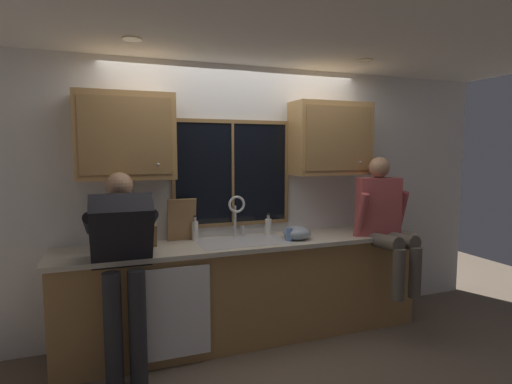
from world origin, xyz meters
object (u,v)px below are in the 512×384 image
(cutting_board, at_px, (182,220))
(bottle_tall_clear, at_px, (268,226))
(bottle_green_glass, at_px, (195,230))
(mixing_bowl, at_px, (297,233))
(person_standing, at_px, (123,255))
(knife_block, at_px, (149,234))
(soap_dispenser, at_px, (289,234))
(person_sitting_on_counter, at_px, (384,217))

(cutting_board, bearing_deg, bottle_tall_clear, -1.92)
(bottle_green_glass, bearing_deg, mixing_bowl, -17.61)
(person_standing, bearing_deg, cutting_board, 44.63)
(knife_block, bearing_deg, cutting_board, 22.38)
(person_standing, relative_size, mixing_bowl, 6.13)
(knife_block, bearing_deg, soap_dispenser, -9.83)
(bottle_tall_clear, bearing_deg, mixing_bowl, -56.16)
(knife_block, xyz_separation_m, mixing_bowl, (1.32, -0.17, -0.05))
(cutting_board, height_order, bottle_green_glass, cutting_board)
(person_sitting_on_counter, height_order, knife_block, person_sitting_on_counter)
(person_standing, relative_size, soap_dispenser, 9.28)
(knife_block, height_order, cutting_board, cutting_board)
(person_sitting_on_counter, bearing_deg, mixing_bowl, 167.81)
(cutting_board, relative_size, bottle_tall_clear, 1.90)
(knife_block, height_order, mixing_bowl, knife_block)
(person_sitting_on_counter, bearing_deg, knife_block, 170.70)
(person_sitting_on_counter, xyz_separation_m, knife_block, (-2.16, 0.35, -0.08))
(person_standing, xyz_separation_m, bottle_green_glass, (0.66, 0.52, 0.05))
(person_sitting_on_counter, distance_m, cutting_board, 1.92)
(person_standing, distance_m, cutting_board, 0.77)
(soap_dispenser, bearing_deg, mixing_bowl, 21.35)
(person_sitting_on_counter, xyz_separation_m, soap_dispenser, (-0.94, 0.14, -0.12))
(knife_block, relative_size, bottle_green_glass, 1.40)
(bottle_green_glass, bearing_deg, person_sitting_on_counter, -15.04)
(person_sitting_on_counter, height_order, cutting_board, person_sitting_on_counter)
(person_sitting_on_counter, relative_size, bottle_green_glass, 5.48)
(soap_dispenser, height_order, bottle_tall_clear, bottle_tall_clear)
(person_standing, distance_m, bottle_tall_clear, 1.47)
(knife_block, relative_size, bottle_tall_clear, 1.54)
(knife_block, xyz_separation_m, soap_dispenser, (1.22, -0.21, -0.04))
(cutting_board, height_order, bottle_tall_clear, cutting_board)
(person_sitting_on_counter, relative_size, soap_dispenser, 7.43)
(person_standing, height_order, cutting_board, person_standing)
(person_standing, relative_size, bottle_tall_clear, 7.52)
(soap_dispenser, bearing_deg, person_sitting_on_counter, -8.59)
(knife_block, bearing_deg, bottle_tall_clear, 4.84)
(person_sitting_on_counter, distance_m, bottle_tall_clear, 1.12)
(knife_block, height_order, bottle_green_glass, knife_block)
(mixing_bowl, distance_m, bottle_tall_clear, 0.33)
(soap_dispenser, bearing_deg, bottle_tall_clear, 104.58)
(person_standing, bearing_deg, knife_block, 60.03)
(person_standing, height_order, soap_dispenser, person_standing)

